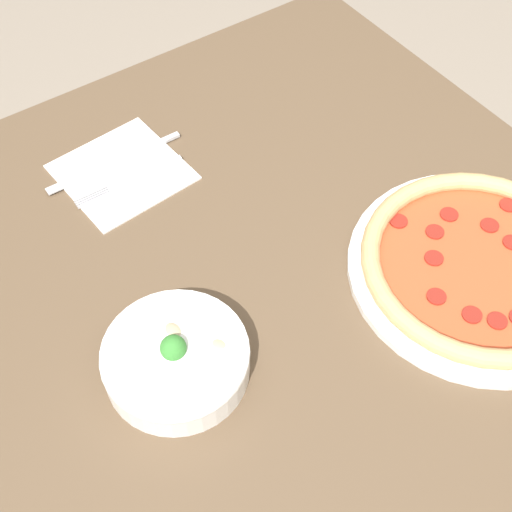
{
  "coord_description": "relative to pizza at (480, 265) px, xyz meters",
  "views": [
    {
      "loc": [
        -0.27,
        0.32,
        1.56
      ],
      "look_at": [
        0.21,
        -0.01,
        0.79
      ],
      "focal_mm": 50.0,
      "sensor_mm": 36.0,
      "label": 1
    }
  ],
  "objects": [
    {
      "name": "dining_table",
      "position": [
        -0.03,
        0.25,
        -0.11
      ],
      "size": [
        1.39,
        1.02,
        0.77
      ],
      "color": "brown",
      "rests_on": "ground_plane"
    },
    {
      "name": "knife",
      "position": [
        0.46,
        0.3,
        -0.01
      ],
      "size": [
        0.02,
        0.22,
        0.01
      ],
      "rotation": [
        0.0,
        0.0,
        1.56
      ],
      "color": "silver",
      "rests_on": "napkin"
    },
    {
      "name": "bowl",
      "position": [
        0.1,
        0.41,
        0.01
      ],
      "size": [
        0.18,
        0.18,
        0.07
      ],
      "color": "white",
      "rests_on": "dining_table"
    },
    {
      "name": "pizza",
      "position": [
        0.0,
        0.0,
        0.0
      ],
      "size": [
        0.35,
        0.35,
        0.04
      ],
      "color": "white",
      "rests_on": "dining_table"
    },
    {
      "name": "napkin",
      "position": [
        0.44,
        0.31,
        -0.02
      ],
      "size": [
        0.19,
        0.19,
        0.0
      ],
      "color": "white",
      "rests_on": "dining_table"
    },
    {
      "name": "fork",
      "position": [
        0.42,
        0.31,
        -0.01
      ],
      "size": [
        0.02,
        0.18,
        0.0
      ],
      "rotation": [
        0.0,
        0.0,
        1.56
      ],
      "color": "silver",
      "rests_on": "napkin"
    }
  ]
}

